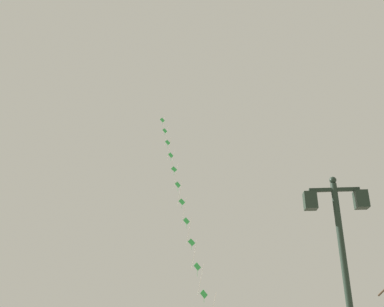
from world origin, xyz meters
TOP-DOWN VIEW (x-y plane):
  - twin_lantern_lamp_post at (2.42, 6.86)m, footprint 1.41×0.28m
  - kite_train at (-3.58, 26.97)m, footprint 5.51×12.49m

SIDE VIEW (x-z plane):
  - twin_lantern_lamp_post at x=2.42m, z-range 0.90..5.55m
  - kite_train at x=-3.58m, z-range 0.60..20.33m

